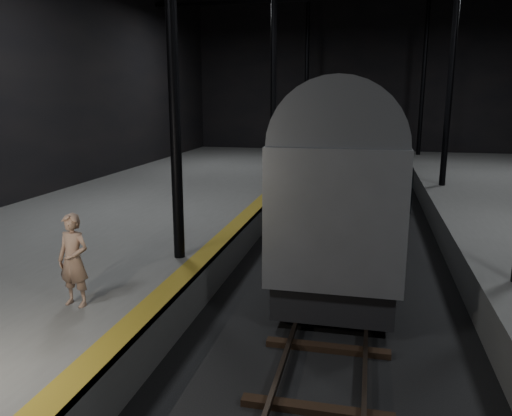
% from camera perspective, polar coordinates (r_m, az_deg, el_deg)
% --- Properties ---
extents(ground, '(44.00, 44.00, 0.00)m').
position_cam_1_polar(ground, '(15.72, 10.02, -5.46)').
color(ground, black).
rests_on(ground, ground).
extents(platform_left, '(9.00, 43.80, 1.00)m').
position_cam_1_polar(platform_left, '(17.55, -15.18, -2.10)').
color(platform_left, '#575754').
rests_on(platform_left, ground).
extents(tactile_strip, '(0.50, 43.80, 0.01)m').
position_cam_1_polar(tactile_strip, '(15.91, -1.61, -1.29)').
color(tactile_strip, olive).
rests_on(tactile_strip, platform_left).
extents(track, '(2.40, 43.00, 0.24)m').
position_cam_1_polar(track, '(15.70, 10.02, -5.23)').
color(track, '#3F3328').
rests_on(track, ground).
extents(train, '(2.88, 19.19, 5.13)m').
position_cam_1_polar(train, '(19.05, 10.99, 6.48)').
color(train, '#9FA2A7').
rests_on(train, ground).
extents(woman, '(0.69, 0.49, 1.76)m').
position_cam_1_polar(woman, '(9.86, -20.12, -5.63)').
color(woman, '#9E7961').
rests_on(woman, platform_left).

